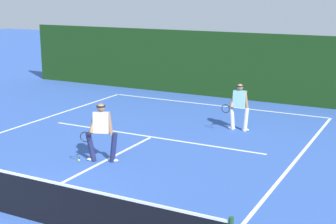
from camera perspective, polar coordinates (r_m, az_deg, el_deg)
ground_plane at (r=11.56m, az=-18.27°, el=-10.89°), size 80.00×80.00×0.00m
court_line_baseline_far at (r=21.00m, az=5.20°, el=0.80°), size 9.56×0.10×0.01m
court_line_service at (r=16.40m, az=-1.91°, el=-2.86°), size 7.79×0.10×0.01m
court_line_centre at (r=13.77m, az=-8.71°, el=-6.29°), size 0.10×6.40×0.01m
tennis_net at (r=11.37m, az=-18.46°, el=-8.56°), size 10.48×0.09×1.05m
player_near at (r=13.93m, az=-7.64°, el=-2.04°), size 0.91×0.94×1.68m
player_far at (r=17.13m, az=8.15°, el=0.81°), size 0.79×0.83×1.62m
tennis_ball at (r=14.31m, az=-10.17°, el=-5.46°), size 0.07×0.07×0.07m
back_fence_windscreen at (r=22.23m, az=6.91°, el=5.31°), size 21.39×0.12×2.93m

